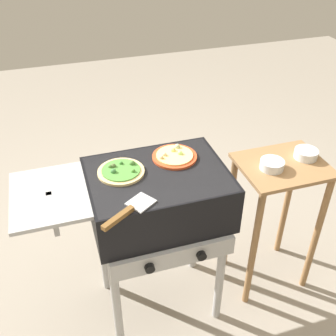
{
  "coord_description": "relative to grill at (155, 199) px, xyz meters",
  "views": [
    {
      "loc": [
        -0.4,
        -1.43,
        1.97
      ],
      "look_at": [
        0.05,
        0.0,
        0.92
      ],
      "focal_mm": 43.32,
      "sensor_mm": 36.0,
      "label": 1
    }
  ],
  "objects": [
    {
      "name": "pizza_cheese",
      "position": [
        0.13,
        0.11,
        0.15
      ],
      "size": [
        0.21,
        0.21,
        0.04
      ],
      "color": "#C64723",
      "rests_on": "grill"
    },
    {
      "name": "grill",
      "position": [
        0.0,
        0.0,
        0.0
      ],
      "size": [
        0.96,
        0.53,
        0.9
      ],
      "color": "black",
      "rests_on": "ground_plane"
    },
    {
      "name": "pizza_veggie",
      "position": [
        -0.14,
        0.06,
        0.15
      ],
      "size": [
        0.21,
        0.21,
        0.04
      ],
      "color": "#E0C17F",
      "rests_on": "grill"
    },
    {
      "name": "ground_plane",
      "position": [
        0.01,
        0.0,
        -0.76
      ],
      "size": [
        8.0,
        8.0,
        0.0
      ],
      "primitive_type": "plane",
      "color": "gray"
    },
    {
      "name": "topping_bowl_near",
      "position": [
        0.81,
        0.02,
        0.08
      ],
      "size": [
        0.12,
        0.12,
        0.04
      ],
      "color": "silver",
      "rests_on": "prep_table"
    },
    {
      "name": "spatula",
      "position": [
        -0.17,
        -0.22,
        0.15
      ],
      "size": [
        0.25,
        0.19,
        0.02
      ],
      "color": "#B7BABF",
      "rests_on": "grill"
    },
    {
      "name": "topping_bowl_far",
      "position": [
        0.6,
        -0.01,
        0.08
      ],
      "size": [
        0.12,
        0.12,
        0.04
      ],
      "color": "silver",
      "rests_on": "prep_table"
    },
    {
      "name": "prep_table",
      "position": [
        0.67,
        0.0,
        -0.18
      ],
      "size": [
        0.44,
        0.36,
        0.82
      ],
      "color": "olive",
      "rests_on": "ground_plane"
    }
  ]
}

